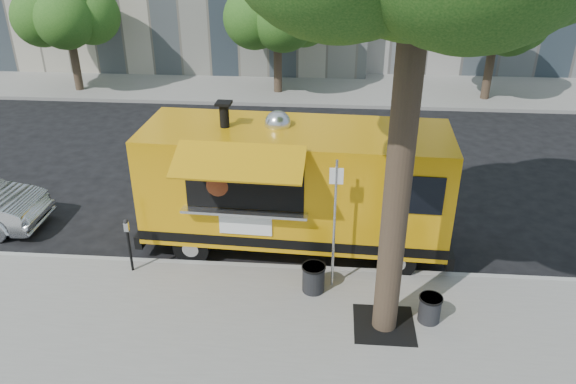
{
  "coord_description": "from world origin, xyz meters",
  "views": [
    {
      "loc": [
        1.39,
        -11.65,
        7.6
      ],
      "look_at": [
        0.46,
        0.0,
        1.61
      ],
      "focal_mm": 35.0,
      "sensor_mm": 36.0,
      "label": 1
    }
  ],
  "objects_px": {
    "sign_post": "(335,218)",
    "food_truck": "(293,185)",
    "far_tree_c": "(498,13)",
    "far_tree_a": "(66,6)",
    "parking_meter": "(128,239)",
    "trash_bin_right": "(430,308)",
    "far_tree_b": "(277,6)",
    "trash_bin_left": "(313,277)"
  },
  "relations": [
    {
      "from": "far_tree_a",
      "to": "food_truck",
      "type": "height_order",
      "value": "far_tree_a"
    },
    {
      "from": "sign_post",
      "to": "food_truck",
      "type": "relative_size",
      "value": 0.4
    },
    {
      "from": "far_tree_c",
      "to": "sign_post",
      "type": "distance_m",
      "value": 15.48
    },
    {
      "from": "parking_meter",
      "to": "far_tree_a",
      "type": "bearing_deg",
      "value": 117.15
    },
    {
      "from": "sign_post",
      "to": "food_truck",
      "type": "xyz_separation_m",
      "value": [
        -0.97,
        1.72,
        -0.13
      ]
    },
    {
      "from": "far_tree_a",
      "to": "sign_post",
      "type": "bearing_deg",
      "value": -50.17
    },
    {
      "from": "far_tree_c",
      "to": "food_truck",
      "type": "distance_m",
      "value": 14.45
    },
    {
      "from": "food_truck",
      "to": "trash_bin_left",
      "type": "xyz_separation_m",
      "value": [
        0.57,
        -1.95,
        -1.23
      ]
    },
    {
      "from": "sign_post",
      "to": "far_tree_b",
      "type": "bearing_deg",
      "value": 100.15
    },
    {
      "from": "far_tree_b",
      "to": "far_tree_c",
      "type": "height_order",
      "value": "far_tree_b"
    },
    {
      "from": "far_tree_c",
      "to": "parking_meter",
      "type": "bearing_deg",
      "value": -128.66
    },
    {
      "from": "trash_bin_right",
      "to": "sign_post",
      "type": "bearing_deg",
      "value": 152.16
    },
    {
      "from": "food_truck",
      "to": "parking_meter",
      "type": "bearing_deg",
      "value": -154.44
    },
    {
      "from": "far_tree_c",
      "to": "parking_meter",
      "type": "height_order",
      "value": "far_tree_c"
    },
    {
      "from": "food_truck",
      "to": "far_tree_a",
      "type": "bearing_deg",
      "value": 133.62
    },
    {
      "from": "sign_post",
      "to": "trash_bin_right",
      "type": "xyz_separation_m",
      "value": [
        1.95,
        -1.03,
        -1.39
      ]
    },
    {
      "from": "far_tree_a",
      "to": "trash_bin_right",
      "type": "xyz_separation_m",
      "value": [
        13.5,
        -14.88,
        -3.32
      ]
    },
    {
      "from": "sign_post",
      "to": "food_truck",
      "type": "distance_m",
      "value": 1.98
    },
    {
      "from": "sign_post",
      "to": "trash_bin_right",
      "type": "height_order",
      "value": "sign_post"
    },
    {
      "from": "far_tree_a",
      "to": "parking_meter",
      "type": "relative_size",
      "value": 4.01
    },
    {
      "from": "far_tree_a",
      "to": "parking_meter",
      "type": "xyz_separation_m",
      "value": [
        7.0,
        -13.65,
        -2.79
      ]
    },
    {
      "from": "food_truck",
      "to": "trash_bin_left",
      "type": "relative_size",
      "value": 11.96
    },
    {
      "from": "far_tree_c",
      "to": "trash_bin_right",
      "type": "bearing_deg",
      "value": -106.72
    },
    {
      "from": "parking_meter",
      "to": "trash_bin_left",
      "type": "xyz_separation_m",
      "value": [
        4.15,
        -0.43,
        -0.5
      ]
    },
    {
      "from": "food_truck",
      "to": "trash_bin_right",
      "type": "relative_size",
      "value": 13.14
    },
    {
      "from": "food_truck",
      "to": "trash_bin_left",
      "type": "height_order",
      "value": "food_truck"
    },
    {
      "from": "trash_bin_left",
      "to": "trash_bin_right",
      "type": "xyz_separation_m",
      "value": [
        2.35,
        -0.8,
        -0.03
      ]
    },
    {
      "from": "trash_bin_left",
      "to": "trash_bin_right",
      "type": "height_order",
      "value": "trash_bin_left"
    },
    {
      "from": "far_tree_c",
      "to": "trash_bin_left",
      "type": "xyz_separation_m",
      "value": [
        -6.85,
        -14.18,
        -3.23
      ]
    },
    {
      "from": "sign_post",
      "to": "trash_bin_left",
      "type": "relative_size",
      "value": 4.8
    },
    {
      "from": "far_tree_b",
      "to": "trash_bin_left",
      "type": "height_order",
      "value": "far_tree_b"
    },
    {
      "from": "far_tree_a",
      "to": "trash_bin_right",
      "type": "bearing_deg",
      "value": -47.78
    },
    {
      "from": "parking_meter",
      "to": "trash_bin_right",
      "type": "height_order",
      "value": "parking_meter"
    },
    {
      "from": "far_tree_b",
      "to": "trash_bin_left",
      "type": "relative_size",
      "value": 8.81
    },
    {
      "from": "parking_meter",
      "to": "far_tree_b",
      "type": "bearing_deg",
      "value": 81.9
    },
    {
      "from": "far_tree_a",
      "to": "food_truck",
      "type": "relative_size",
      "value": 0.72
    },
    {
      "from": "sign_post",
      "to": "food_truck",
      "type": "bearing_deg",
      "value": 119.5
    },
    {
      "from": "far_tree_a",
      "to": "food_truck",
      "type": "xyz_separation_m",
      "value": [
        10.58,
        -12.13,
        -2.06
      ]
    },
    {
      "from": "far_tree_c",
      "to": "food_truck",
      "type": "bearing_deg",
      "value": -121.26
    },
    {
      "from": "trash_bin_right",
      "to": "food_truck",
      "type": "bearing_deg",
      "value": 136.75
    },
    {
      "from": "far_tree_b",
      "to": "trash_bin_right",
      "type": "bearing_deg",
      "value": -73.59
    },
    {
      "from": "far_tree_c",
      "to": "far_tree_a",
      "type": "bearing_deg",
      "value": -179.68
    }
  ]
}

